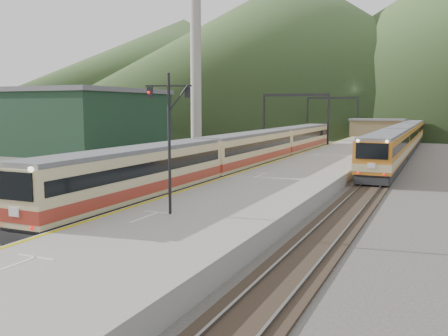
% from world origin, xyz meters
% --- Properties ---
extents(track_main, '(2.60, 200.00, 0.23)m').
position_xyz_m(track_main, '(0.00, 40.00, 0.07)').
color(track_main, black).
rests_on(track_main, ground).
extents(track_far, '(2.60, 200.00, 0.23)m').
position_xyz_m(track_far, '(-5.00, 40.00, 0.07)').
color(track_far, black).
rests_on(track_far, ground).
extents(track_second, '(2.60, 200.00, 0.23)m').
position_xyz_m(track_second, '(11.50, 40.00, 0.07)').
color(track_second, black).
rests_on(track_second, ground).
extents(platform, '(8.00, 100.00, 1.00)m').
position_xyz_m(platform, '(5.60, 38.00, 0.50)').
color(platform, gray).
rests_on(platform, ground).
extents(gantry_near, '(9.55, 0.25, 8.00)m').
position_xyz_m(gantry_near, '(-2.85, 55.00, 5.59)').
color(gantry_near, black).
rests_on(gantry_near, ground).
extents(gantry_far, '(9.55, 0.25, 8.00)m').
position_xyz_m(gantry_far, '(-2.85, 80.00, 5.59)').
color(gantry_far, black).
rests_on(gantry_far, ground).
extents(warehouse, '(14.50, 20.50, 8.60)m').
position_xyz_m(warehouse, '(-28.00, 42.00, 4.32)').
color(warehouse, '#16311E').
rests_on(warehouse, ground).
extents(smokestack, '(1.80, 1.80, 30.00)m').
position_xyz_m(smokestack, '(-22.00, 62.00, 15.00)').
color(smokestack, '#9E998E').
rests_on(smokestack, ground).
extents(station_shed, '(9.40, 4.40, 3.10)m').
position_xyz_m(station_shed, '(5.60, 78.00, 2.57)').
color(station_shed, brown).
rests_on(station_shed, platform).
extents(hill_a, '(180.00, 180.00, 60.00)m').
position_xyz_m(hill_a, '(-40.00, 190.00, 30.00)').
color(hill_a, '#364F28').
rests_on(hill_a, ground).
extents(hill_d, '(200.00, 200.00, 55.00)m').
position_xyz_m(hill_d, '(-120.00, 240.00, 27.50)').
color(hill_d, '#364F28').
rests_on(hill_d, ground).
extents(main_train, '(2.69, 55.25, 3.28)m').
position_xyz_m(main_train, '(0.00, 29.54, 1.87)').
color(main_train, tan).
rests_on(main_train, track_main).
extents(second_train, '(2.89, 59.28, 3.53)m').
position_xyz_m(second_train, '(11.50, 54.82, 1.99)').
color(second_train, '#BD6D1E').
rests_on(second_train, track_second).
extents(signal_mast, '(2.12, 0.78, 6.68)m').
position_xyz_m(signal_mast, '(4.49, 7.17, 5.09)').
color(signal_mast, black).
rests_on(signal_mast, platform).
extents(short_signal_a, '(0.26, 0.23, 2.27)m').
position_xyz_m(short_signal_a, '(-2.05, 6.99, 1.46)').
color(short_signal_a, black).
rests_on(short_signal_a, ground).
extents(short_signal_b, '(0.26, 0.22, 2.27)m').
position_xyz_m(short_signal_b, '(-2.97, 33.11, 1.46)').
color(short_signal_b, black).
rests_on(short_signal_b, ground).
extents(short_signal_c, '(0.23, 0.17, 2.27)m').
position_xyz_m(short_signal_c, '(-7.19, 21.79, 1.46)').
color(short_signal_c, black).
rests_on(short_signal_c, ground).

